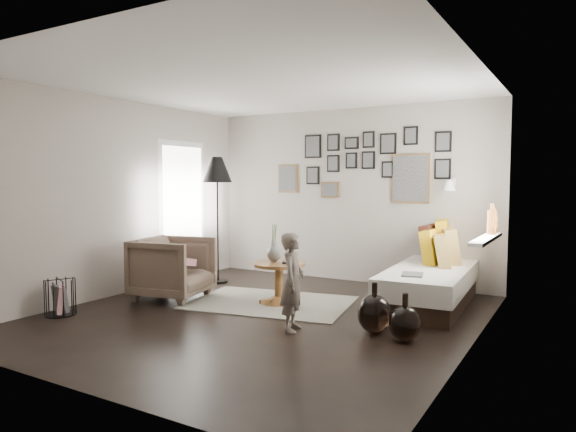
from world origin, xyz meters
The scene contains 23 objects.
ground centered at (0.00, 0.00, 0.00)m, with size 4.80×4.80×0.00m, color black.
wall_back centered at (0.00, 2.40, 1.30)m, with size 4.50×4.50×0.00m, color #9C9388.
wall_front centered at (0.00, -2.40, 1.30)m, with size 4.50×4.50×0.00m, color #9C9388.
wall_left centered at (-2.25, 0.00, 1.30)m, with size 4.80×4.80×0.00m, color #9C9388.
wall_right centered at (2.25, 0.00, 1.30)m, with size 4.80×4.80×0.00m, color #9C9388.
ceiling centered at (0.00, 0.00, 2.60)m, with size 4.80×4.80×0.00m, color white.
door_left centered at (-2.23, 1.20, 1.05)m, with size 0.00×2.14×2.14m.
window_right centered at (2.18, 1.34, 0.93)m, with size 0.15×1.32×1.30m.
gallery_wall centered at (0.29, 2.38, 1.74)m, with size 2.74×0.03×1.08m.
wall_sconce centered at (1.55, 2.13, 1.46)m, with size 0.18×0.36×0.16m.
rug centered at (-0.23, 0.56, 0.01)m, with size 1.94×1.36×0.01m, color beige.
pedestal_table centered at (-0.13, 0.59, 0.24)m, with size 0.65×0.65×0.51m.
vase centered at (-0.21, 0.61, 0.66)m, with size 0.19×0.19×0.47m.
candles centered at (-0.02, 0.59, 0.63)m, with size 0.11×0.11×0.24m.
daybed centered at (1.51, 1.52, 0.32)m, with size 0.98×2.13×1.00m.
magazine_on_daybed centered at (1.46, 0.87, 0.47)m, with size 0.23×0.31×0.02m, color black.
armchair centered at (-1.46, 0.15, 0.40)m, with size 0.85×0.87×0.80m, color brown.
armchair_cushion centered at (-1.43, 0.20, 0.48)m, with size 0.36×0.36×0.09m, color silver.
floor_lamp centered at (-1.60, 1.26, 1.61)m, with size 0.44×0.44×1.87m.
magazine_basket centered at (-2.00, -1.12, 0.20)m, with size 0.43×0.43×0.41m.
demijohn_large centered at (1.33, 0.02, 0.20)m, with size 0.34×0.34×0.51m.
demijohn_small centered at (1.68, -0.10, 0.18)m, with size 0.30×0.30×0.46m.
child centered at (0.58, -0.31, 0.50)m, with size 0.36×0.24×1.00m, color #5E534A.
Camera 1 is at (3.12, -4.76, 1.53)m, focal length 32.00 mm.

